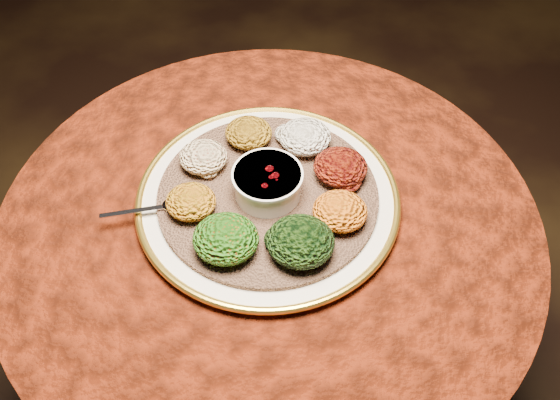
# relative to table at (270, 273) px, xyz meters

# --- Properties ---
(table) EXTENTS (0.96, 0.96, 0.73)m
(table) POSITION_rel_table_xyz_m (0.00, 0.00, 0.00)
(table) COLOR black
(table) RESTS_ON ground
(platter) EXTENTS (0.56, 0.56, 0.02)m
(platter) POSITION_rel_table_xyz_m (-0.00, 0.03, 0.19)
(platter) COLOR beige
(platter) RESTS_ON table
(injera) EXTENTS (0.45, 0.45, 0.01)m
(injera) POSITION_rel_table_xyz_m (-0.00, 0.03, 0.20)
(injera) COLOR #865D43
(injera) RESTS_ON platter
(stew_bowl) EXTENTS (0.12, 0.12, 0.05)m
(stew_bowl) POSITION_rel_table_xyz_m (-0.00, 0.03, 0.24)
(stew_bowl) COLOR silver
(stew_bowl) RESTS_ON injera
(spoon) EXTENTS (0.14, 0.06, 0.01)m
(spoon) POSITION_rel_table_xyz_m (-0.17, -0.02, 0.21)
(spoon) COLOR silver
(spoon) RESTS_ON injera
(portion_ayib) EXTENTS (0.10, 0.09, 0.05)m
(portion_ayib) POSITION_rel_table_xyz_m (0.05, 0.16, 0.23)
(portion_ayib) COLOR silver
(portion_ayib) RESTS_ON injera
(portion_kitfo) EXTENTS (0.10, 0.09, 0.05)m
(portion_kitfo) POSITION_rel_table_xyz_m (0.12, 0.09, 0.23)
(portion_kitfo) COLOR black
(portion_kitfo) RESTS_ON injera
(portion_tikil) EXTENTS (0.09, 0.09, 0.04)m
(portion_tikil) POSITION_rel_table_xyz_m (0.12, -0.01, 0.23)
(portion_tikil) COLOR #B5790F
(portion_tikil) RESTS_ON injera
(portion_gomen) EXTENTS (0.11, 0.11, 0.05)m
(portion_gomen) POSITION_rel_table_xyz_m (0.06, -0.08, 0.23)
(portion_gomen) COLOR black
(portion_gomen) RESTS_ON injera
(portion_mixveg) EXTENTS (0.11, 0.10, 0.05)m
(portion_mixveg) POSITION_rel_table_xyz_m (-0.06, -0.09, 0.23)
(portion_mixveg) COLOR #9F2F0A
(portion_mixveg) RESTS_ON injera
(portion_kik) EXTENTS (0.09, 0.08, 0.04)m
(portion_kik) POSITION_rel_table_xyz_m (-0.13, -0.02, 0.23)
(portion_kik) COLOR #B4660F
(portion_kik) RESTS_ON injera
(portion_timatim) EXTENTS (0.09, 0.08, 0.04)m
(portion_timatim) POSITION_rel_table_xyz_m (-0.13, 0.08, 0.23)
(portion_timatim) COLOR maroon
(portion_timatim) RESTS_ON injera
(portion_shiro) EXTENTS (0.09, 0.08, 0.04)m
(portion_shiro) POSITION_rel_table_xyz_m (-0.06, 0.16, 0.23)
(portion_shiro) COLOR #8A6210
(portion_shiro) RESTS_ON injera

